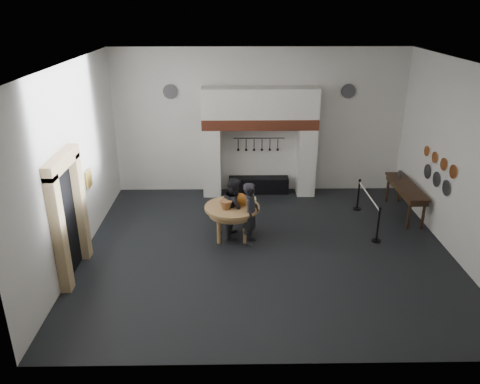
{
  "coord_description": "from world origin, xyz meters",
  "views": [
    {
      "loc": [
        -0.82,
        -10.25,
        5.75
      ],
      "look_at": [
        -0.65,
        0.46,
        1.35
      ],
      "focal_mm": 35.0,
      "sensor_mm": 36.0,
      "label": 1
    }
  ],
  "objects_px": {
    "side_table": "(406,186)",
    "barrier_post_far": "(358,195)",
    "work_table": "(232,207)",
    "visitor_near": "(251,213)",
    "barrier_post_near": "(378,225)",
    "visitor_far": "(235,207)",
    "iron_range": "(259,185)"
  },
  "relations": [
    {
      "from": "visitor_near",
      "to": "work_table",
      "type": "bearing_deg",
      "value": 68.52
    },
    {
      "from": "work_table",
      "to": "visitor_near",
      "type": "xyz_separation_m",
      "value": [
        0.47,
        -0.31,
        -0.02
      ]
    },
    {
      "from": "side_table",
      "to": "barrier_post_near",
      "type": "relative_size",
      "value": 2.44
    },
    {
      "from": "iron_range",
      "to": "visitor_far",
      "type": "height_order",
      "value": "visitor_far"
    },
    {
      "from": "barrier_post_near",
      "to": "barrier_post_far",
      "type": "relative_size",
      "value": 1.0
    },
    {
      "from": "work_table",
      "to": "barrier_post_far",
      "type": "xyz_separation_m",
      "value": [
        3.71,
        1.69,
        -0.39
      ]
    },
    {
      "from": "visitor_far",
      "to": "barrier_post_near",
      "type": "xyz_separation_m",
      "value": [
        3.64,
        -0.4,
        -0.35
      ]
    },
    {
      "from": "work_table",
      "to": "side_table",
      "type": "bearing_deg",
      "value": 14.99
    },
    {
      "from": "iron_range",
      "to": "barrier_post_far",
      "type": "xyz_separation_m",
      "value": [
        2.86,
        -1.37,
        0.2
      ]
    },
    {
      "from": "side_table",
      "to": "barrier_post_near",
      "type": "height_order",
      "value": "same"
    },
    {
      "from": "iron_range",
      "to": "visitor_far",
      "type": "xyz_separation_m",
      "value": [
        -0.78,
        -2.97,
        0.55
      ]
    },
    {
      "from": "work_table",
      "to": "barrier_post_far",
      "type": "height_order",
      "value": "barrier_post_far"
    },
    {
      "from": "barrier_post_near",
      "to": "barrier_post_far",
      "type": "distance_m",
      "value": 2.0
    },
    {
      "from": "iron_range",
      "to": "side_table",
      "type": "distance_m",
      "value": 4.5
    },
    {
      "from": "visitor_far",
      "to": "visitor_near",
      "type": "bearing_deg",
      "value": -132.73
    },
    {
      "from": "work_table",
      "to": "visitor_far",
      "type": "bearing_deg",
      "value": 52.23
    },
    {
      "from": "side_table",
      "to": "iron_range",
      "type": "bearing_deg",
      "value": 157.04
    },
    {
      "from": "visitor_near",
      "to": "visitor_far",
      "type": "xyz_separation_m",
      "value": [
        -0.4,
        0.4,
        -0.01
      ]
    },
    {
      "from": "side_table",
      "to": "barrier_post_far",
      "type": "xyz_separation_m",
      "value": [
        -1.24,
        0.37,
        -0.42
      ]
    },
    {
      "from": "iron_range",
      "to": "work_table",
      "type": "height_order",
      "value": "work_table"
    },
    {
      "from": "work_table",
      "to": "side_table",
      "type": "relative_size",
      "value": 0.64
    },
    {
      "from": "visitor_near",
      "to": "barrier_post_near",
      "type": "bearing_deg",
      "value": -78.0
    },
    {
      "from": "work_table",
      "to": "barrier_post_far",
      "type": "bearing_deg",
      "value": 24.5
    },
    {
      "from": "visitor_near",
      "to": "barrier_post_near",
      "type": "distance_m",
      "value": 3.26
    },
    {
      "from": "barrier_post_near",
      "to": "visitor_near",
      "type": "bearing_deg",
      "value": -179.97
    },
    {
      "from": "visitor_far",
      "to": "barrier_post_far",
      "type": "xyz_separation_m",
      "value": [
        3.64,
        1.6,
        -0.35
      ]
    },
    {
      "from": "visitor_near",
      "to": "visitor_far",
      "type": "height_order",
      "value": "visitor_near"
    },
    {
      "from": "work_table",
      "to": "barrier_post_near",
      "type": "relative_size",
      "value": 1.57
    },
    {
      "from": "barrier_post_far",
      "to": "iron_range",
      "type": "bearing_deg",
      "value": 154.41
    },
    {
      "from": "iron_range",
      "to": "visitor_near",
      "type": "xyz_separation_m",
      "value": [
        -0.38,
        -3.37,
        0.57
      ]
    },
    {
      "from": "visitor_far",
      "to": "barrier_post_near",
      "type": "height_order",
      "value": "visitor_far"
    },
    {
      "from": "iron_range",
      "to": "work_table",
      "type": "relative_size",
      "value": 1.35
    }
  ]
}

